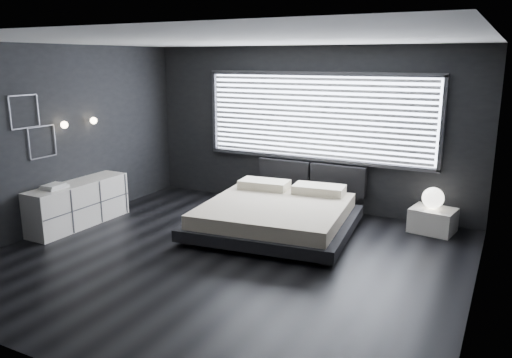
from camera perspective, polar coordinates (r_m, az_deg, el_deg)
The scene contains 12 objects.
room at distance 6.32m, azimuth -3.56°, elevation 2.80°, with size 6.04×6.00×2.80m.
window at distance 8.62m, azimuth 6.92°, elevation 7.02°, with size 4.14×0.09×1.52m.
headboard at distance 8.76m, azimuth 6.26°, elevation 0.24°, with size 1.96×0.16×0.52m.
sconce_near at distance 8.18m, azimuth -21.07°, elevation 5.80°, with size 0.18×0.11×0.11m.
sconce_far at distance 8.59m, azimuth -18.09°, elevation 6.36°, with size 0.18×0.11×0.11m.
wall_art_upper at distance 7.85m, azimuth -24.95°, elevation 6.99°, with size 0.01×0.48×0.48m.
wall_art_lower at distance 8.06m, azimuth -23.23°, elevation 3.91°, with size 0.01×0.48×0.48m.
bed at distance 7.60m, azimuth 2.29°, elevation -4.08°, with size 2.53×2.44×0.60m.
nightstand at distance 8.09m, azimuth 19.55°, elevation -4.45°, with size 0.63×0.52×0.37m, color white.
orb_lamp at distance 8.01m, azimuth 19.58°, elevation -2.06°, with size 0.32×0.32×0.32m, color white.
dresser at distance 8.37m, azimuth -19.65°, elevation -2.68°, with size 0.51×1.75×0.70m.
book_stack at distance 8.01m, azimuth -22.07°, elevation -0.79°, with size 0.27×0.35×0.07m.
Camera 1 is at (3.21, -5.32, 2.58)m, focal length 35.00 mm.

